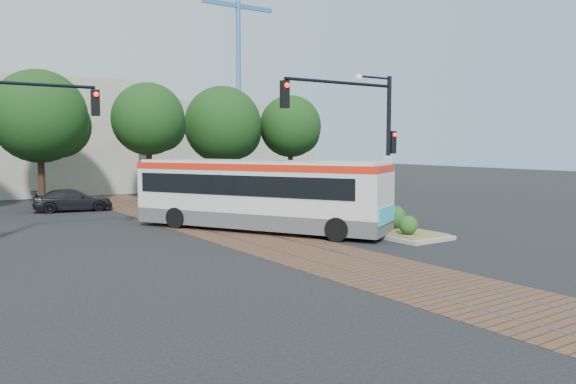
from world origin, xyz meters
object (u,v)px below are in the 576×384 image
object	(u,v)px
traffic_island	(384,225)
parked_car	(73,200)
city_bus	(258,192)
signal_pole_main	(366,128)

from	to	relation	value
traffic_island	parked_car	world-z (taller)	parked_car
traffic_island	city_bus	bearing A→B (deg)	137.51
traffic_island	signal_pole_main	size ratio (longest dim) A/B	0.87
city_bus	signal_pole_main	xyz separation A→B (m)	(2.82, -3.37, 2.55)
city_bus	signal_pole_main	size ratio (longest dim) A/B	1.74
signal_pole_main	parked_car	size ratio (longest dim) A/B	1.50
city_bus	parked_car	size ratio (longest dim) A/B	2.62
city_bus	parked_car	world-z (taller)	city_bus
city_bus	traffic_island	world-z (taller)	city_bus
traffic_island	parked_car	xyz separation A→B (m)	(-8.41, 14.60, 0.25)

